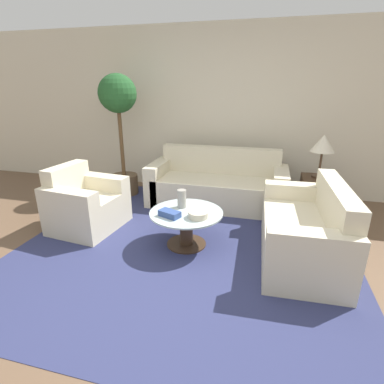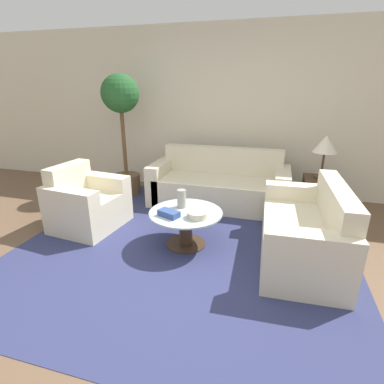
% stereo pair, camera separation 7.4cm
% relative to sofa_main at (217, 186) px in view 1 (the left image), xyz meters
% --- Properties ---
extents(ground_plane, '(14.00, 14.00, 0.00)m').
position_rel_sofa_main_xyz_m(ground_plane, '(-0.12, -2.07, -0.28)').
color(ground_plane, brown).
extents(wall_back, '(10.00, 0.06, 2.60)m').
position_rel_sofa_main_xyz_m(wall_back, '(-0.12, 0.70, 1.02)').
color(wall_back, beige).
rests_on(wall_back, ground_plane).
extents(rug, '(3.62, 3.52, 0.01)m').
position_rel_sofa_main_xyz_m(rug, '(-0.11, -1.34, -0.27)').
color(rug, navy).
rests_on(rug, ground_plane).
extents(sofa_main, '(2.00, 0.80, 0.82)m').
position_rel_sofa_main_xyz_m(sofa_main, '(0.00, 0.00, 0.00)').
color(sofa_main, beige).
rests_on(sofa_main, ground_plane).
extents(armchair, '(0.82, 0.90, 0.79)m').
position_rel_sofa_main_xyz_m(armchair, '(-1.47, -1.21, 0.00)').
color(armchair, beige).
rests_on(armchair, ground_plane).
extents(loveseat, '(0.81, 1.49, 0.81)m').
position_rel_sofa_main_xyz_m(loveseat, '(1.17, -1.26, 0.00)').
color(loveseat, beige).
rests_on(loveseat, ground_plane).
extents(coffee_table, '(0.81, 0.81, 0.41)m').
position_rel_sofa_main_xyz_m(coffee_table, '(-0.11, -1.34, -0.01)').
color(coffee_table, '#422D1E').
rests_on(coffee_table, ground_plane).
extents(side_table, '(0.41, 0.41, 0.53)m').
position_rel_sofa_main_xyz_m(side_table, '(1.39, -0.04, -0.01)').
color(side_table, '#422D1E').
rests_on(side_table, ground_plane).
extents(table_lamp, '(0.31, 0.31, 0.57)m').
position_rel_sofa_main_xyz_m(table_lamp, '(1.39, -0.04, 0.70)').
color(table_lamp, '#422D1E').
rests_on(table_lamp, side_table).
extents(potted_plant, '(0.57, 0.57, 1.88)m').
position_rel_sofa_main_xyz_m(potted_plant, '(-1.56, 0.04, 0.96)').
color(potted_plant, brown).
rests_on(potted_plant, ground_plane).
extents(vase, '(0.10, 0.10, 0.21)m').
position_rel_sofa_main_xyz_m(vase, '(-0.20, -1.22, 0.23)').
color(vase, '#9E998E').
rests_on(vase, coffee_table).
extents(bowl, '(0.21, 0.21, 0.07)m').
position_rel_sofa_main_xyz_m(bowl, '(0.05, -1.45, 0.16)').
color(bowl, beige).
rests_on(bowl, coffee_table).
extents(book_stack, '(0.25, 0.19, 0.07)m').
position_rel_sofa_main_xyz_m(book_stack, '(-0.25, -1.50, 0.16)').
color(book_stack, '#334C8C').
rests_on(book_stack, coffee_table).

